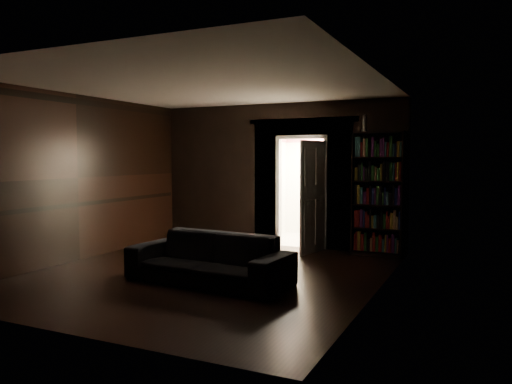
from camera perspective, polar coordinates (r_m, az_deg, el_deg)
ground at (r=7.57m, az=-5.68°, el=-9.36°), size 5.50×5.50×0.00m
room_walls at (r=8.31m, az=-2.04°, el=3.55°), size 5.02×5.61×2.84m
kitchen_alcove at (r=10.73m, az=7.24°, el=1.09°), size 2.20×1.80×2.60m
sofa at (r=7.01m, az=-5.42°, el=-6.72°), size 2.40×1.19×0.89m
bookshelf at (r=9.12m, az=13.76°, el=-0.19°), size 0.91×0.34×2.20m
refrigerator at (r=10.81m, az=9.09°, el=-0.95°), size 0.83×0.78×1.65m
door at (r=9.14m, az=6.53°, el=-0.56°), size 0.22×0.84×2.05m
figurine at (r=9.13m, az=12.30°, el=7.70°), size 0.11×0.11×0.30m
bottles at (r=10.73m, az=8.87°, el=4.18°), size 0.69×0.11×0.28m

